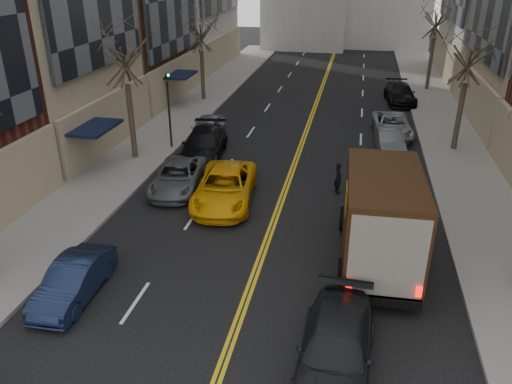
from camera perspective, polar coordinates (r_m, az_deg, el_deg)
sidewalk_left at (r=34.85m, az=-9.22°, el=7.96°), size 4.00×66.00×0.15m
sidewalk_right at (r=33.27m, az=21.45°, el=5.69°), size 4.00×66.00×0.15m
tree_lf_mid at (r=27.10m, az=-15.04°, el=16.75°), size 3.20×3.20×8.91m
tree_lf_far at (r=39.18m, az=-6.40°, el=18.90°), size 3.20×3.20×8.12m
tree_rt_mid at (r=29.98m, az=23.49°, el=15.49°), size 3.20×3.20×8.32m
tree_rt_far at (r=44.65m, az=20.14°, el=19.30°), size 3.20×3.20×9.11m
traffic_signal at (r=29.06m, az=-9.97°, el=10.10°), size 0.29×0.26×4.70m
ups_truck at (r=18.31m, az=14.04°, el=-2.74°), size 2.91×6.74×3.65m
observer_sedan at (r=14.10m, az=9.09°, el=-17.36°), size 2.25×4.99×1.42m
taxi at (r=22.68m, az=-3.58°, el=0.57°), size 3.06×5.68×1.52m
pedestrian at (r=23.92m, az=9.37°, el=1.62°), size 0.53×0.65×1.52m
parked_lf_b at (r=17.57m, az=-20.13°, el=-9.48°), size 1.46×3.89×1.27m
parked_lf_c at (r=24.29m, az=-8.91°, el=1.75°), size 2.70×4.92×1.31m
parked_lf_d at (r=27.95m, az=-6.03°, el=5.36°), size 2.82×5.62×1.57m
parked_lf_e at (r=30.86m, az=-5.65°, el=7.18°), size 1.96×4.36×1.45m
parked_rt_a at (r=29.74m, az=15.04°, el=5.62°), size 1.76×4.16×1.34m
parked_rt_b at (r=32.73m, az=15.27°, el=7.37°), size 2.61×5.01×1.35m
parked_rt_c at (r=40.79m, az=16.14°, el=10.75°), size 2.50×5.14×1.44m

